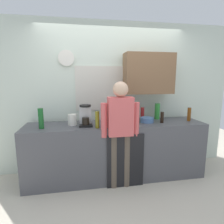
% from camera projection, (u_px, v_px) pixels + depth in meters
% --- Properties ---
extents(ground_plane, '(8.00, 8.00, 0.00)m').
position_uv_depth(ground_plane, '(120.00, 186.00, 2.89)').
color(ground_plane, beige).
extents(kitchen_counter, '(2.88, 0.64, 0.92)m').
position_uv_depth(kitchen_counter, '(116.00, 150.00, 3.10)').
color(kitchen_counter, '#4C4C51').
rests_on(kitchen_counter, ground_plane).
extents(dishwasher_panel, '(0.56, 0.02, 0.83)m').
position_uv_depth(dishwasher_panel, '(126.00, 161.00, 2.80)').
color(dishwasher_panel, black).
rests_on(dishwasher_panel, ground_plane).
extents(back_wall_assembly, '(4.48, 0.42, 2.60)m').
position_uv_depth(back_wall_assembly, '(116.00, 94.00, 3.34)').
color(back_wall_assembly, silver).
rests_on(back_wall_assembly, ground_plane).
extents(coffee_maker, '(0.20, 0.20, 0.33)m').
position_uv_depth(coffee_maker, '(85.00, 116.00, 2.85)').
color(coffee_maker, black).
rests_on(coffee_maker, kitchen_counter).
extents(bottle_dark_sauce, '(0.06, 0.06, 0.18)m').
position_uv_depth(bottle_dark_sauce, '(162.00, 117.00, 3.05)').
color(bottle_dark_sauce, black).
rests_on(bottle_dark_sauce, kitchen_counter).
extents(bottle_olive_oil, '(0.06, 0.06, 0.25)m').
position_uv_depth(bottle_olive_oil, '(97.00, 120.00, 2.72)').
color(bottle_olive_oil, olive).
rests_on(bottle_olive_oil, kitchen_counter).
extents(bottle_green_wine, '(0.07, 0.07, 0.30)m').
position_uv_depth(bottle_green_wine, '(41.00, 118.00, 2.69)').
color(bottle_green_wine, '#195923').
rests_on(bottle_green_wine, kitchen_counter).
extents(bottle_red_vinegar, '(0.06, 0.06, 0.22)m').
position_uv_depth(bottle_red_vinegar, '(142.00, 114.00, 3.27)').
color(bottle_red_vinegar, maroon).
rests_on(bottle_red_vinegar, kitchen_counter).
extents(bottle_amber_beer, '(0.06, 0.06, 0.23)m').
position_uv_depth(bottle_amber_beer, '(189.00, 114.00, 3.18)').
color(bottle_amber_beer, brown).
rests_on(bottle_amber_beer, kitchen_counter).
extents(bottle_clear_soda, '(0.09, 0.09, 0.28)m').
position_uv_depth(bottle_clear_soda, '(157.00, 111.00, 3.33)').
color(bottle_clear_soda, '#2D8C33').
rests_on(bottle_clear_soda, kitchen_counter).
extents(cup_terracotta_mug, '(0.08, 0.08, 0.09)m').
position_uv_depth(cup_terracotta_mug, '(114.00, 121.00, 2.99)').
color(cup_terracotta_mug, '#B26647').
rests_on(cup_terracotta_mug, kitchen_counter).
extents(mixing_bowl, '(0.22, 0.22, 0.08)m').
position_uv_depth(mixing_bowl, '(147.00, 120.00, 3.09)').
color(mixing_bowl, '#4C72A5').
rests_on(mixing_bowl, kitchen_counter).
extents(dish_soap, '(0.06, 0.06, 0.18)m').
position_uv_depth(dish_soap, '(135.00, 117.00, 3.14)').
color(dish_soap, green).
rests_on(dish_soap, kitchen_counter).
extents(storage_canister, '(0.14, 0.14, 0.17)m').
position_uv_depth(storage_canister, '(72.00, 120.00, 2.90)').
color(storage_canister, silver).
rests_on(storage_canister, kitchen_counter).
extents(person_at_sink, '(0.57, 0.22, 1.60)m').
position_uv_depth(person_at_sink, '(120.00, 127.00, 2.72)').
color(person_at_sink, brown).
rests_on(person_at_sink, ground_plane).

